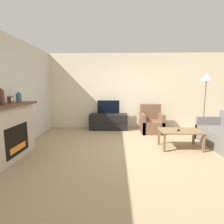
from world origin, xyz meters
TOP-DOWN VIEW (x-y plane):
  - ground_plane at (0.00, 0.00)m, footprint 24.00×24.00m
  - wall_back at (0.00, 2.42)m, footprint 12.00×0.06m
  - wall_left at (-2.96, 0.00)m, footprint 0.06×12.00m
  - fireplace at (-2.74, -0.57)m, footprint 0.51×1.59m
  - mantel_vase_centre_left at (-2.72, -0.69)m, footprint 0.10×0.10m
  - mantel_vase_right at (-2.72, -0.10)m, footprint 0.12×0.12m
  - mantel_clock at (-2.72, -0.41)m, footprint 0.08×0.11m
  - tv_stand at (-0.79, 2.09)m, footprint 1.33×0.51m
  - tv at (-0.79, 2.09)m, footprint 0.78×0.18m
  - armchair at (0.67, 1.76)m, footprint 0.70×0.76m
  - coffee_table at (1.08, 0.21)m, footprint 0.99×0.62m
  - remote at (1.02, 0.18)m, footprint 0.11×0.15m
  - floor_lamp at (2.27, 1.53)m, footprint 0.38×0.38m

SIDE VIEW (x-z plane):
  - ground_plane at x=0.00m, z-range 0.00..0.00m
  - tv_stand at x=-0.79m, z-range 0.00..0.55m
  - armchair at x=0.67m, z-range -0.16..0.76m
  - coffee_table at x=1.08m, z-range 0.17..0.63m
  - remote at x=1.02m, z-range 0.46..0.48m
  - fireplace at x=-2.74m, z-range 0.01..1.18m
  - tv at x=-0.79m, z-range 0.53..1.02m
  - mantel_clock at x=-2.72m, z-range 1.17..1.32m
  - mantel_vase_right at x=-2.72m, z-range 1.16..1.39m
  - mantel_vase_centre_left at x=-2.72m, z-range 1.16..1.48m
  - wall_back at x=0.00m, z-range 0.00..2.70m
  - wall_left at x=-2.96m, z-range 0.00..2.70m
  - floor_lamp at x=2.27m, z-range 0.74..2.65m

